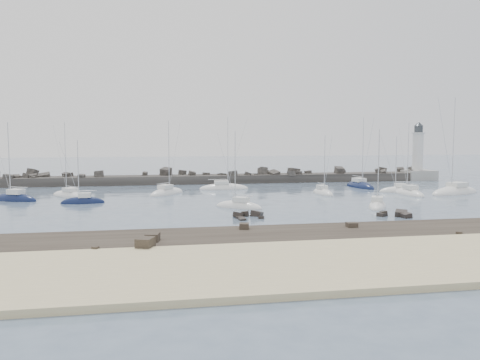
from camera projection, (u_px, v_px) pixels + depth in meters
The scene contains 19 objects.
ground at pixel (263, 207), 67.69m from camera, with size 400.00×400.00×0.00m, color slate.
sand_strip at pixel (357, 265), 36.32m from camera, with size 140.00×14.00×1.00m, color beige.
rock_shelf at pixel (314, 238), 46.14m from camera, with size 140.00×12.00×1.74m.
rock_cluster_near at pixel (249, 215), 58.85m from camera, with size 4.24×4.30×1.27m.
rock_cluster_far at pixel (397, 216), 59.08m from camera, with size 4.14×3.10×1.60m.
breakwater at pixel (192, 182), 103.61m from camera, with size 115.00×7.11×5.04m.
lighthouse at pixel (417, 167), 112.97m from camera, with size 7.00×7.00×14.60m.
sailboat_1 at pixel (69, 196), 79.32m from camera, with size 7.90×8.16×13.62m.
sailboat_2 at pixel (83, 202), 71.29m from camera, with size 6.53×2.25×10.53m.
sailboat_3 at pixel (167, 193), 82.99m from camera, with size 7.64×8.67×14.05m.
sailboat_4 at pixel (224, 189), 91.19m from camera, with size 9.72×3.30×15.06m.
sailboat_5 at pixel (239, 207), 66.50m from camera, with size 7.18×6.39×11.79m.
sailboat_6 at pixel (323, 193), 83.22m from camera, with size 2.72×7.24×11.41m.
sailboat_7 at pixel (377, 206), 67.08m from camera, with size 5.75×7.76×12.11m.
sailboat_8 at pixel (360, 187), 94.91m from camera, with size 3.84×9.86×15.25m.
sailboat_9 at pixel (398, 191), 86.14m from camera, with size 7.24×3.50×11.23m.
sailboat_10 at pixel (409, 194), 82.45m from camera, with size 2.82×8.66×13.68m.
sailboat_11 at pixel (455, 193), 83.77m from camera, with size 12.25×7.48×18.35m.
sailboat_13 at pixel (14, 200), 74.41m from camera, with size 8.63×6.26×13.49m.
Camera 1 is at (-15.23, -65.44, 9.75)m, focal length 35.00 mm.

